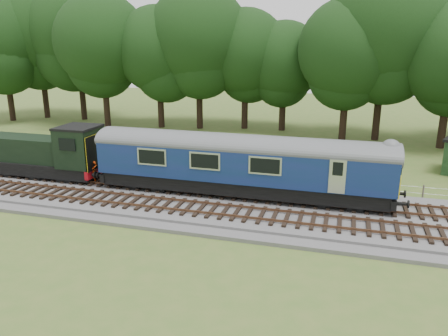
% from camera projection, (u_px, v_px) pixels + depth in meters
% --- Properties ---
extents(ground, '(120.00, 120.00, 0.00)m').
position_uv_depth(ground, '(156.00, 200.00, 27.31)').
color(ground, '#466926').
rests_on(ground, ground).
extents(ballast, '(70.00, 7.00, 0.35)m').
position_uv_depth(ballast, '(156.00, 197.00, 27.26)').
color(ballast, '#4C4C4F').
rests_on(ballast, ground).
extents(track_north, '(67.20, 2.40, 0.21)m').
position_uv_depth(track_north, '(165.00, 186.00, 28.48)').
color(track_north, black).
rests_on(track_north, ballast).
extents(track_south, '(67.20, 2.40, 0.21)m').
position_uv_depth(track_south, '(144.00, 202.00, 25.71)').
color(track_south, black).
rests_on(track_south, ballast).
extents(fence, '(64.00, 0.12, 1.00)m').
position_uv_depth(fence, '(182.00, 179.00, 31.45)').
color(fence, '#6B6054').
rests_on(fence, ground).
extents(tree_line, '(70.00, 8.00, 18.00)m').
position_uv_depth(tree_line, '(241.00, 132.00, 47.59)').
color(tree_line, black).
rests_on(tree_line, ground).
extents(dmu_railcar, '(18.05, 2.86, 3.88)m').
position_uv_depth(dmu_railcar, '(240.00, 160.00, 26.52)').
color(dmu_railcar, black).
rests_on(dmu_railcar, ground).
extents(shunter_loco, '(8.91, 2.60, 3.38)m').
position_uv_depth(shunter_loco, '(46.00, 154.00, 30.39)').
color(shunter_loco, black).
rests_on(shunter_loco, ground).
extents(worker, '(0.85, 0.77, 1.94)m').
position_uv_depth(worker, '(92.00, 170.00, 28.97)').
color(worker, '#FF440D').
rests_on(worker, ballast).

